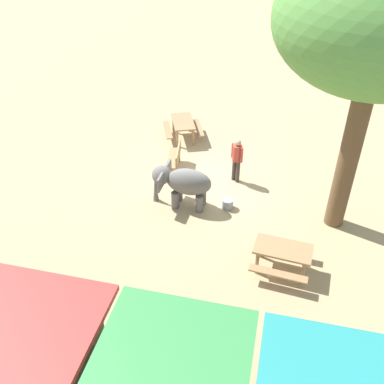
{
  "coord_description": "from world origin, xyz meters",
  "views": [
    {
      "loc": [
        -2.3,
        12.2,
        8.67
      ],
      "look_at": [
        0.18,
        1.66,
        0.8
      ],
      "focal_mm": 40.9,
      "sensor_mm": 36.0,
      "label": 1
    }
  ],
  "objects_px": {
    "feed_bucket": "(228,204)",
    "picnic_table_far": "(283,253)",
    "shade_tree_main": "(382,23)",
    "picnic_table_near": "(183,125)",
    "elephant": "(183,182)",
    "wooden_bench": "(175,158)",
    "market_stall_red": "(39,373)",
    "person_handler": "(237,157)"
  },
  "relations": [
    {
      "from": "elephant",
      "to": "wooden_bench",
      "type": "distance_m",
      "value": 2.18
    },
    {
      "from": "elephant",
      "to": "shade_tree_main",
      "type": "height_order",
      "value": "shade_tree_main"
    },
    {
      "from": "picnic_table_near",
      "to": "person_handler",
      "type": "bearing_deg",
      "value": 22.92
    },
    {
      "from": "elephant",
      "to": "picnic_table_near",
      "type": "distance_m",
      "value": 4.4
    },
    {
      "from": "shade_tree_main",
      "to": "market_stall_red",
      "type": "relative_size",
      "value": 3.09
    },
    {
      "from": "person_handler",
      "to": "picnic_table_far",
      "type": "height_order",
      "value": "person_handler"
    },
    {
      "from": "wooden_bench",
      "to": "market_stall_red",
      "type": "relative_size",
      "value": 0.57
    },
    {
      "from": "wooden_bench",
      "to": "picnic_table_far",
      "type": "bearing_deg",
      "value": -144.94
    },
    {
      "from": "person_handler",
      "to": "shade_tree_main",
      "type": "relative_size",
      "value": 0.21
    },
    {
      "from": "picnic_table_far",
      "to": "feed_bucket",
      "type": "bearing_deg",
      "value": -46.56
    },
    {
      "from": "picnic_table_far",
      "to": "picnic_table_near",
      "type": "bearing_deg",
      "value": -50.66
    },
    {
      "from": "wooden_bench",
      "to": "picnic_table_near",
      "type": "bearing_deg",
      "value": -1.8
    },
    {
      "from": "elephant",
      "to": "wooden_bench",
      "type": "xyz_separation_m",
      "value": [
        0.78,
        -1.99,
        -0.39
      ]
    },
    {
      "from": "shade_tree_main",
      "to": "picnic_table_far",
      "type": "relative_size",
      "value": 4.77
    },
    {
      "from": "picnic_table_near",
      "to": "feed_bucket",
      "type": "relative_size",
      "value": 5.41
    },
    {
      "from": "elephant",
      "to": "market_stall_red",
      "type": "relative_size",
      "value": 0.77
    },
    {
      "from": "person_handler",
      "to": "picnic_table_far",
      "type": "relative_size",
      "value": 0.99
    },
    {
      "from": "shade_tree_main",
      "to": "wooden_bench",
      "type": "distance_m",
      "value": 7.96
    },
    {
      "from": "elephant",
      "to": "feed_bucket",
      "type": "xyz_separation_m",
      "value": [
        -1.44,
        -0.16,
        -0.71
      ]
    },
    {
      "from": "elephant",
      "to": "person_handler",
      "type": "distance_m",
      "value": 2.28
    },
    {
      "from": "elephant",
      "to": "market_stall_red",
      "type": "bearing_deg",
      "value": 83.71
    },
    {
      "from": "picnic_table_far",
      "to": "elephant",
      "type": "bearing_deg",
      "value": -28.37
    },
    {
      "from": "elephant",
      "to": "shade_tree_main",
      "type": "xyz_separation_m",
      "value": [
        -4.73,
        -0.21,
        5.07
      ]
    },
    {
      "from": "wooden_bench",
      "to": "picnic_table_near",
      "type": "xyz_separation_m",
      "value": [
        0.29,
        -2.27,
        0.12
      ]
    },
    {
      "from": "market_stall_red",
      "to": "elephant",
      "type": "bearing_deg",
      "value": -97.85
    },
    {
      "from": "market_stall_red",
      "to": "feed_bucket",
      "type": "height_order",
      "value": "market_stall_red"
    },
    {
      "from": "wooden_bench",
      "to": "picnic_table_far",
      "type": "relative_size",
      "value": 0.89
    },
    {
      "from": "picnic_table_far",
      "to": "feed_bucket",
      "type": "xyz_separation_m",
      "value": [
        1.84,
        -2.35,
        -0.43
      ]
    },
    {
      "from": "picnic_table_near",
      "to": "picnic_table_far",
      "type": "relative_size",
      "value": 1.19
    },
    {
      "from": "wooden_bench",
      "to": "market_stall_red",
      "type": "bearing_deg",
      "value": 169.74
    },
    {
      "from": "picnic_table_near",
      "to": "shade_tree_main",
      "type": "bearing_deg",
      "value": 32.87
    },
    {
      "from": "wooden_bench",
      "to": "market_stall_red",
      "type": "height_order",
      "value": "market_stall_red"
    },
    {
      "from": "person_handler",
      "to": "feed_bucket",
      "type": "xyz_separation_m",
      "value": [
        0.01,
        1.6,
        -0.79
      ]
    },
    {
      "from": "person_handler",
      "to": "feed_bucket",
      "type": "relative_size",
      "value": 4.5
    },
    {
      "from": "shade_tree_main",
      "to": "picnic_table_far",
      "type": "distance_m",
      "value": 6.04
    },
    {
      "from": "person_handler",
      "to": "elephant",
      "type": "bearing_deg",
      "value": -4.26
    },
    {
      "from": "shade_tree_main",
      "to": "picnic_table_near",
      "type": "xyz_separation_m",
      "value": [
        5.79,
        -4.06,
        -5.35
      ]
    },
    {
      "from": "shade_tree_main",
      "to": "picnic_table_near",
      "type": "height_order",
      "value": "shade_tree_main"
    },
    {
      "from": "feed_bucket",
      "to": "picnic_table_far",
      "type": "bearing_deg",
      "value": 128.04
    },
    {
      "from": "market_stall_red",
      "to": "feed_bucket",
      "type": "distance_m",
      "value": 7.67
    },
    {
      "from": "person_handler",
      "to": "wooden_bench",
      "type": "relative_size",
      "value": 1.12
    },
    {
      "from": "elephant",
      "to": "feed_bucket",
      "type": "height_order",
      "value": "elephant"
    }
  ]
}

